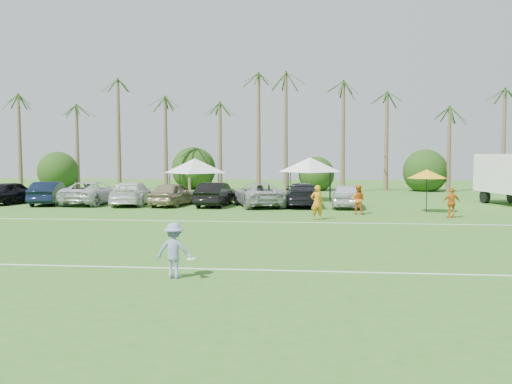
# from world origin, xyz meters

# --- Properties ---
(ground) EXTENTS (120.00, 120.00, 0.00)m
(ground) POSITION_xyz_m (0.00, 0.00, 0.00)
(ground) COLOR #33681F
(ground) RESTS_ON ground
(field_lines) EXTENTS (80.00, 12.10, 0.01)m
(field_lines) POSITION_xyz_m (0.00, 8.00, 0.01)
(field_lines) COLOR white
(field_lines) RESTS_ON ground
(palm_tree_0) EXTENTS (2.40, 2.40, 8.90)m
(palm_tree_0) POSITION_xyz_m (-22.00, 38.00, 7.48)
(palm_tree_0) COLOR brown
(palm_tree_0) RESTS_ON ground
(palm_tree_1) EXTENTS (2.40, 2.40, 9.90)m
(palm_tree_1) POSITION_xyz_m (-17.00, 38.00, 8.35)
(palm_tree_1) COLOR brown
(palm_tree_1) RESTS_ON ground
(palm_tree_2) EXTENTS (2.40, 2.40, 10.90)m
(palm_tree_2) POSITION_xyz_m (-12.00, 38.00, 9.21)
(palm_tree_2) COLOR brown
(palm_tree_2) RESTS_ON ground
(palm_tree_3) EXTENTS (2.40, 2.40, 11.90)m
(palm_tree_3) POSITION_xyz_m (-8.00, 38.00, 10.06)
(palm_tree_3) COLOR brown
(palm_tree_3) RESTS_ON ground
(palm_tree_4) EXTENTS (2.40, 2.40, 8.90)m
(palm_tree_4) POSITION_xyz_m (-4.00, 38.00, 7.48)
(palm_tree_4) COLOR brown
(palm_tree_4) RESTS_ON ground
(palm_tree_5) EXTENTS (2.40, 2.40, 9.90)m
(palm_tree_5) POSITION_xyz_m (0.00, 38.00, 8.35)
(palm_tree_5) COLOR brown
(palm_tree_5) RESTS_ON ground
(palm_tree_6) EXTENTS (2.40, 2.40, 10.90)m
(palm_tree_6) POSITION_xyz_m (4.00, 38.00, 9.21)
(palm_tree_6) COLOR brown
(palm_tree_6) RESTS_ON ground
(palm_tree_7) EXTENTS (2.40, 2.40, 11.90)m
(palm_tree_7) POSITION_xyz_m (8.00, 38.00, 10.06)
(palm_tree_7) COLOR brown
(palm_tree_7) RESTS_ON ground
(palm_tree_8) EXTENTS (2.40, 2.40, 8.90)m
(palm_tree_8) POSITION_xyz_m (13.00, 38.00, 7.48)
(palm_tree_8) COLOR brown
(palm_tree_8) RESTS_ON ground
(palm_tree_9) EXTENTS (2.40, 2.40, 9.90)m
(palm_tree_9) POSITION_xyz_m (18.00, 38.00, 8.35)
(palm_tree_9) COLOR brown
(palm_tree_9) RESTS_ON ground
(palm_tree_10) EXTENTS (2.40, 2.40, 10.90)m
(palm_tree_10) POSITION_xyz_m (23.00, 38.00, 9.21)
(palm_tree_10) COLOR brown
(palm_tree_10) RESTS_ON ground
(bush_tree_0) EXTENTS (4.00, 4.00, 4.00)m
(bush_tree_0) POSITION_xyz_m (-19.00, 39.00, 1.80)
(bush_tree_0) COLOR brown
(bush_tree_0) RESTS_ON ground
(bush_tree_1) EXTENTS (4.00, 4.00, 4.00)m
(bush_tree_1) POSITION_xyz_m (-6.00, 39.00, 1.80)
(bush_tree_1) COLOR brown
(bush_tree_1) RESTS_ON ground
(bush_tree_2) EXTENTS (4.00, 4.00, 4.00)m
(bush_tree_2) POSITION_xyz_m (6.00, 39.00, 1.80)
(bush_tree_2) COLOR brown
(bush_tree_2) RESTS_ON ground
(bush_tree_3) EXTENTS (4.00, 4.00, 4.00)m
(bush_tree_3) POSITION_xyz_m (16.00, 39.00, 1.80)
(bush_tree_3) COLOR brown
(bush_tree_3) RESTS_ON ground
(sideline_player_a) EXTENTS (0.77, 0.61, 1.85)m
(sideline_player_a) POSITION_xyz_m (6.06, 15.35, 0.92)
(sideline_player_a) COLOR orange
(sideline_player_a) RESTS_ON ground
(sideline_player_b) EXTENTS (0.97, 0.83, 1.72)m
(sideline_player_b) POSITION_xyz_m (8.42, 18.24, 0.86)
(sideline_player_b) COLOR orange
(sideline_player_b) RESTS_ON ground
(sideline_player_c) EXTENTS (1.02, 0.53, 1.67)m
(sideline_player_c) POSITION_xyz_m (13.41, 16.95, 0.83)
(sideline_player_c) COLOR orange
(sideline_player_c) RESTS_ON ground
(canopy_tent_left) EXTENTS (4.54, 4.54, 3.68)m
(canopy_tent_left) POSITION_xyz_m (-2.76, 25.46, 3.15)
(canopy_tent_left) COLOR black
(canopy_tent_left) RESTS_ON ground
(canopy_tent_right) EXTENTS (4.63, 4.63, 3.75)m
(canopy_tent_right) POSITION_xyz_m (5.52, 27.46, 3.21)
(canopy_tent_right) COLOR black
(canopy_tent_right) RESTS_ON ground
(market_umbrella) EXTENTS (2.32, 2.32, 2.58)m
(market_umbrella) POSITION_xyz_m (12.56, 19.66, 2.32)
(market_umbrella) COLOR black
(market_umbrella) RESTS_ON ground
(frisbee_player) EXTENTS (1.19, 0.63, 1.60)m
(frisbee_player) POSITION_xyz_m (2.00, 0.67, 0.80)
(frisbee_player) COLOR #8188B7
(frisbee_player) RESTS_ON ground
(parked_car_0) EXTENTS (2.87, 4.96, 1.59)m
(parked_car_0) POSITION_xyz_m (-15.17, 22.58, 0.79)
(parked_car_0) COLOR black
(parked_car_0) RESTS_ON ground
(parked_car_1) EXTENTS (2.47, 5.03, 1.59)m
(parked_car_1) POSITION_xyz_m (-12.27, 22.29, 0.79)
(parked_car_1) COLOR black
(parked_car_1) RESTS_ON ground
(parked_car_2) EXTENTS (3.06, 5.90, 1.59)m
(parked_car_2) POSITION_xyz_m (-9.38, 22.77, 0.79)
(parked_car_2) COLOR silver
(parked_car_2) RESTS_ON ground
(parked_car_3) EXTENTS (2.68, 5.64, 1.59)m
(parked_car_3) POSITION_xyz_m (-6.49, 22.55, 0.79)
(parked_car_3) COLOR white
(parked_car_3) RESTS_ON ground
(parked_car_4) EXTENTS (2.69, 4.92, 1.59)m
(parked_car_4) POSITION_xyz_m (-3.60, 22.31, 0.79)
(parked_car_4) COLOR gray
(parked_car_4) RESTS_ON ground
(parked_car_5) EXTENTS (2.08, 4.94, 1.59)m
(parked_car_5) POSITION_xyz_m (-0.71, 22.36, 0.79)
(parked_car_5) COLOR black
(parked_car_5) RESTS_ON ground
(parked_car_6) EXTENTS (4.27, 6.25, 1.59)m
(parked_car_6) POSITION_xyz_m (2.18, 22.45, 0.79)
(parked_car_6) COLOR #A4A6A9
(parked_car_6) RESTS_ON ground
(parked_car_7) EXTENTS (2.38, 5.53, 1.59)m
(parked_car_7) POSITION_xyz_m (5.07, 22.80, 0.79)
(parked_car_7) COLOR black
(parked_car_7) RESTS_ON ground
(parked_car_8) EXTENTS (2.07, 4.73, 1.59)m
(parked_car_8) POSITION_xyz_m (7.96, 22.25, 0.79)
(parked_car_8) COLOR silver
(parked_car_8) RESTS_ON ground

